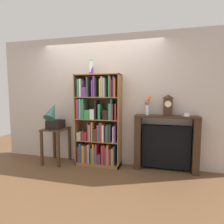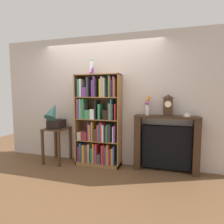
% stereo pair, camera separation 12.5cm
% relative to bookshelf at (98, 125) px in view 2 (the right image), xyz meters
% --- Properties ---
extents(ground_plane, '(8.02, 6.40, 0.02)m').
position_rel_bookshelf_xyz_m(ground_plane, '(0.01, -0.12, -0.84)').
color(ground_plane, brown).
extents(wall_back, '(5.02, 0.08, 2.64)m').
position_rel_bookshelf_xyz_m(wall_back, '(0.22, 0.22, 0.49)').
color(wall_back, beige).
rests_on(wall_back, ground).
extents(bookshelf, '(0.91, 0.33, 1.84)m').
position_rel_bookshelf_xyz_m(bookshelf, '(0.00, 0.00, 0.00)').
color(bookshelf, olive).
rests_on(bookshelf, ground).
extents(cup_stack, '(0.09, 0.09, 0.28)m').
position_rel_bookshelf_xyz_m(cup_stack, '(-0.13, 0.01, 1.15)').
color(cup_stack, green).
rests_on(cup_stack, bookshelf).
extents(side_table_left, '(0.44, 0.53, 0.73)m').
position_rel_bookshelf_xyz_m(side_table_left, '(-0.90, -0.09, -0.30)').
color(side_table_left, '#472D1C').
rests_on(side_table_left, ground).
extents(gramophone, '(0.29, 0.47, 0.58)m').
position_rel_bookshelf_xyz_m(gramophone, '(-0.90, -0.15, 0.14)').
color(gramophone, black).
rests_on(gramophone, side_table_left).
extents(fireplace_mantel, '(1.17, 0.26, 1.06)m').
position_rel_bookshelf_xyz_m(fireplace_mantel, '(1.34, 0.07, -0.31)').
color(fireplace_mantel, '#382316').
rests_on(fireplace_mantel, ground).
extents(mantel_clock, '(0.16, 0.11, 0.39)m').
position_rel_bookshelf_xyz_m(mantel_clock, '(1.35, 0.05, 0.42)').
color(mantel_clock, '#382316').
rests_on(mantel_clock, fireplace_mantel).
extents(flower_vase, '(0.11, 0.11, 0.37)m').
position_rel_bookshelf_xyz_m(flower_vase, '(0.98, 0.06, 0.40)').
color(flower_vase, silver).
rests_on(flower_vase, fireplace_mantel).
extents(teacup_with_saucer, '(0.13, 0.13, 0.06)m').
position_rel_bookshelf_xyz_m(teacup_with_saucer, '(1.69, 0.05, 0.25)').
color(teacup_with_saucer, white).
rests_on(teacup_with_saucer, fireplace_mantel).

